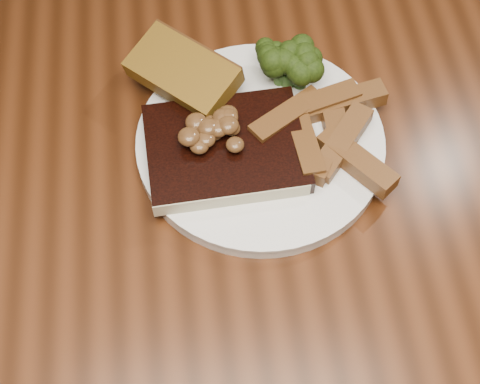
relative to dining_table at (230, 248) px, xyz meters
The scene contains 8 objects.
dining_table is the anchor object (origin of this frame).
plate 0.13m from the dining_table, 59.52° to the left, with size 0.25×0.25×0.01m, color white.
steak 0.13m from the dining_table, 86.58° to the left, with size 0.15×0.12×0.02m, color black.
steak_bone 0.11m from the dining_table, ahead, with size 0.15×0.01×0.02m, color beige.
mushroom_pile 0.16m from the dining_table, 92.48° to the left, with size 0.06×0.06×0.03m, color brown, non-canonical shape.
garlic_bread 0.18m from the dining_table, 102.85° to the left, with size 0.11×0.06×0.02m, color brown.
potato_wedges 0.16m from the dining_table, 33.93° to the left, with size 0.11×0.11×0.02m, color brown, non-canonical shape.
broccoli_cluster 0.20m from the dining_table, 57.21° to the left, with size 0.08×0.08×0.04m, color #273B0D, non-canonical shape.
Camera 1 is at (-0.02, -0.31, 1.32)m, focal length 50.00 mm.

